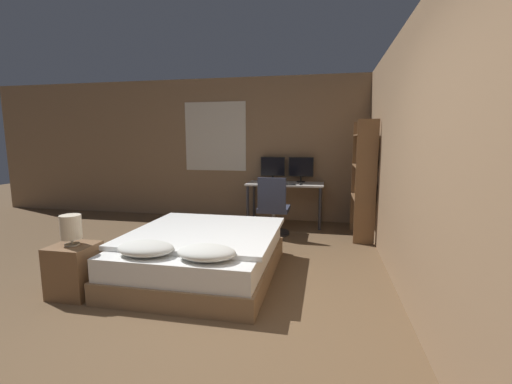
{
  "coord_description": "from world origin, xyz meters",
  "views": [
    {
      "loc": [
        1.07,
        -2.33,
        1.53
      ],
      "look_at": [
        0.04,
        2.7,
        0.75
      ],
      "focal_mm": 24.0,
      "sensor_mm": 36.0,
      "label": 1
    }
  ],
  "objects_px": {
    "bed": "(202,254)",
    "bookshelf": "(364,176)",
    "monitor_right": "(301,168)",
    "bedside_lamp": "(71,228)",
    "monitor_left": "(273,167)",
    "office_chair": "(273,212)",
    "nightstand": "(74,270)",
    "desk": "(285,188)",
    "computer_mouse": "(301,184)",
    "keyboard": "(284,184)"
  },
  "relations": [
    {
      "from": "nightstand",
      "to": "monitor_right",
      "type": "bearing_deg",
      "value": 60.93
    },
    {
      "from": "desk",
      "to": "bookshelf",
      "type": "height_order",
      "value": "bookshelf"
    },
    {
      "from": "office_chair",
      "to": "bedside_lamp",
      "type": "bearing_deg",
      "value": -121.85
    },
    {
      "from": "nightstand",
      "to": "monitor_left",
      "type": "xyz_separation_m",
      "value": [
        1.43,
        3.52,
        0.77
      ]
    },
    {
      "from": "monitor_right",
      "to": "computer_mouse",
      "type": "height_order",
      "value": "monitor_right"
    },
    {
      "from": "bedside_lamp",
      "to": "keyboard",
      "type": "relative_size",
      "value": 0.75
    },
    {
      "from": "keyboard",
      "to": "desk",
      "type": "bearing_deg",
      "value": 90.0
    },
    {
      "from": "bedside_lamp",
      "to": "monitor_right",
      "type": "bearing_deg",
      "value": 60.93
    },
    {
      "from": "monitor_right",
      "to": "nightstand",
      "type": "bearing_deg",
      "value": -119.07
    },
    {
      "from": "computer_mouse",
      "to": "office_chair",
      "type": "bearing_deg",
      "value": -126.97
    },
    {
      "from": "nightstand",
      "to": "desk",
      "type": "bearing_deg",
      "value": 62.83
    },
    {
      "from": "desk",
      "to": "office_chair",
      "type": "distance_m",
      "value": 0.8
    },
    {
      "from": "monitor_left",
      "to": "keyboard",
      "type": "relative_size",
      "value": 1.14
    },
    {
      "from": "bed",
      "to": "monitor_right",
      "type": "height_order",
      "value": "monitor_right"
    },
    {
      "from": "computer_mouse",
      "to": "bedside_lamp",
      "type": "bearing_deg",
      "value": -122.77
    },
    {
      "from": "monitor_right",
      "to": "keyboard",
      "type": "height_order",
      "value": "monitor_right"
    },
    {
      "from": "bed",
      "to": "office_chair",
      "type": "distance_m",
      "value": 1.91
    },
    {
      "from": "bedside_lamp",
      "to": "bookshelf",
      "type": "bearing_deg",
      "value": 41.44
    },
    {
      "from": "bedside_lamp",
      "to": "computer_mouse",
      "type": "height_order",
      "value": "bedside_lamp"
    },
    {
      "from": "bed",
      "to": "bookshelf",
      "type": "distance_m",
      "value": 2.8
    },
    {
      "from": "nightstand",
      "to": "computer_mouse",
      "type": "distance_m",
      "value": 3.71
    },
    {
      "from": "nightstand",
      "to": "office_chair",
      "type": "height_order",
      "value": "office_chair"
    },
    {
      "from": "keyboard",
      "to": "bookshelf",
      "type": "relative_size",
      "value": 0.22
    },
    {
      "from": "bed",
      "to": "computer_mouse",
      "type": "relative_size",
      "value": 27.18
    },
    {
      "from": "nightstand",
      "to": "bookshelf",
      "type": "bearing_deg",
      "value": 41.44
    },
    {
      "from": "monitor_right",
      "to": "bookshelf",
      "type": "distance_m",
      "value": 1.36
    },
    {
      "from": "keyboard",
      "to": "computer_mouse",
      "type": "bearing_deg",
      "value": 0.0
    },
    {
      "from": "monitor_right",
      "to": "office_chair",
      "type": "distance_m",
      "value": 1.21
    },
    {
      "from": "office_chair",
      "to": "nightstand",
      "type": "bearing_deg",
      "value": -121.85
    },
    {
      "from": "office_chair",
      "to": "computer_mouse",
      "type": "bearing_deg",
      "value": 53.03
    },
    {
      "from": "bed",
      "to": "monitor_right",
      "type": "distance_m",
      "value": 3.03
    },
    {
      "from": "bed",
      "to": "computer_mouse",
      "type": "xyz_separation_m",
      "value": [
        0.93,
        2.35,
        0.53
      ]
    },
    {
      "from": "bedside_lamp",
      "to": "office_chair",
      "type": "height_order",
      "value": "office_chair"
    },
    {
      "from": "nightstand",
      "to": "bookshelf",
      "type": "height_order",
      "value": "bookshelf"
    },
    {
      "from": "keyboard",
      "to": "office_chair",
      "type": "xyz_separation_m",
      "value": [
        -0.1,
        -0.52,
        -0.39
      ]
    },
    {
      "from": "keyboard",
      "to": "bookshelf",
      "type": "bearing_deg",
      "value": -19.37
    },
    {
      "from": "bed",
      "to": "nightstand",
      "type": "height_order",
      "value": "bed"
    },
    {
      "from": "monitor_right",
      "to": "bookshelf",
      "type": "bearing_deg",
      "value": -40.95
    },
    {
      "from": "monitor_left",
      "to": "office_chair",
      "type": "xyz_separation_m",
      "value": [
        0.16,
        -0.96,
        -0.64
      ]
    },
    {
      "from": "computer_mouse",
      "to": "office_chair",
      "type": "height_order",
      "value": "office_chair"
    },
    {
      "from": "computer_mouse",
      "to": "monitor_left",
      "type": "bearing_deg",
      "value": 141.74
    },
    {
      "from": "nightstand",
      "to": "computer_mouse",
      "type": "relative_size",
      "value": 7.33
    },
    {
      "from": "monitor_left",
      "to": "bookshelf",
      "type": "bearing_deg",
      "value": -29.85
    },
    {
      "from": "monitor_right",
      "to": "bedside_lamp",
      "type": "bearing_deg",
      "value": -119.07
    },
    {
      "from": "bedside_lamp",
      "to": "monitor_left",
      "type": "distance_m",
      "value": 3.82
    },
    {
      "from": "nightstand",
      "to": "bedside_lamp",
      "type": "height_order",
      "value": "bedside_lamp"
    },
    {
      "from": "nightstand",
      "to": "bedside_lamp",
      "type": "bearing_deg",
      "value": -90.0
    },
    {
      "from": "desk",
      "to": "computer_mouse",
      "type": "relative_size",
      "value": 19.51
    },
    {
      "from": "computer_mouse",
      "to": "desk",
      "type": "bearing_deg",
      "value": 143.33
    },
    {
      "from": "bedside_lamp",
      "to": "monitor_right",
      "type": "xyz_separation_m",
      "value": [
        1.96,
        3.52,
        0.33
      ]
    }
  ]
}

